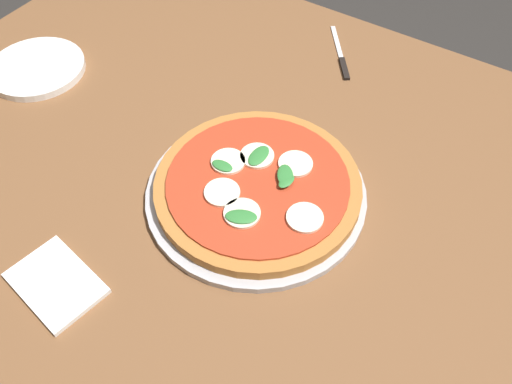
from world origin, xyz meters
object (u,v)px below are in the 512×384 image
object	(u,v)px
serving_tray	(256,194)
knife	(341,59)
napkin	(56,283)
plate_white	(36,69)
dining_table	(238,204)
pizza	(258,185)

from	to	relation	value
serving_tray	knife	bearing A→B (deg)	96.84
serving_tray	napkin	xyz separation A→B (m)	(-0.15, -0.28, -0.00)
serving_tray	knife	xyz separation A→B (m)	(-0.05, 0.38, -0.00)
napkin	knife	world-z (taller)	napkin
serving_tray	plate_white	xyz separation A→B (m)	(-0.52, 0.03, 0.00)
serving_tray	plate_white	world-z (taller)	plate_white
plate_white	napkin	xyz separation A→B (m)	(0.38, -0.31, -0.00)
serving_tray	napkin	distance (m)	0.32
dining_table	plate_white	world-z (taller)	plate_white
dining_table	pizza	world-z (taller)	pizza
dining_table	knife	xyz separation A→B (m)	(0.01, 0.35, 0.10)
pizza	napkin	world-z (taller)	pizza
dining_table	pizza	size ratio (longest dim) A/B	4.14
knife	pizza	bearing A→B (deg)	-82.95
pizza	knife	xyz separation A→B (m)	(-0.05, 0.38, -0.02)
dining_table	pizza	xyz separation A→B (m)	(0.06, -0.03, 0.12)
dining_table	plate_white	distance (m)	0.47
napkin	knife	size ratio (longest dim) A/B	0.89
pizza	plate_white	xyz separation A→B (m)	(-0.52, 0.03, -0.02)
plate_white	knife	world-z (taller)	plate_white
dining_table	serving_tray	distance (m)	0.12
knife	napkin	bearing A→B (deg)	-98.64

